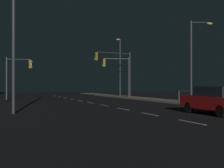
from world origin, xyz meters
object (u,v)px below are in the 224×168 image
Objects in this scene: traffic_light_overhead_east at (117,69)px; street_lamp_corner at (19,28)px; street_lamp_far_end at (195,53)px; car at (217,100)px; traffic_light_far_right at (115,64)px; street_lamp_across_street at (120,62)px; traffic_light_near_left at (18,70)px.

traffic_light_overhead_east is 0.61× the size of street_lamp_corner.
street_lamp_corner reaches higher than street_lamp_far_end.
traffic_light_overhead_east is (2.21, 21.09, 2.84)m from car.
traffic_light_overhead_east is (0.19, -0.19, -0.56)m from traffic_light_far_right.
street_lamp_across_street is (2.06, 3.65, 0.57)m from traffic_light_far_right.
traffic_light_far_right is at bearing -6.35° from traffic_light_near_left.
street_lamp_corner is (-0.91, -18.33, 1.51)m from traffic_light_near_left.
street_lamp_across_street is (13.44, 2.39, 1.41)m from traffic_light_near_left.
street_lamp_across_street is at bearing 10.07° from traffic_light_near_left.
street_lamp_across_street is at bearing 63.99° from traffic_light_overhead_east.
car is 0.54× the size of street_lamp_corner.
street_lamp_corner is at bearing -92.85° from traffic_light_near_left.
traffic_light_far_right is at bearing -119.42° from street_lamp_across_street.
traffic_light_far_right is at bearing 102.71° from street_lamp_far_end.
traffic_light_near_left reaches higher than car.
street_lamp_corner is 25.21m from street_lamp_across_street.
traffic_light_near_left is 0.59× the size of street_lamp_corner.
street_lamp_far_end reaches higher than traffic_light_near_left.
traffic_light_far_right is at bearing 54.24° from street_lamp_corner.
traffic_light_overhead_east is at bearing 102.07° from street_lamp_far_end.
street_lamp_far_end reaches higher than traffic_light_overhead_east.
street_lamp_corner is (-10.27, 4.21, 4.07)m from car.
traffic_light_far_right is 11.48m from traffic_light_near_left.
street_lamp_far_end is (2.62, -12.25, 0.81)m from traffic_light_overhead_east.
car is at bearing -99.30° from street_lamp_across_street.
traffic_light_overhead_east is 0.64× the size of street_lamp_across_street.
street_lamp_far_end is at bearing 17.05° from street_lamp_corner.
street_lamp_across_street is (4.08, 24.94, 3.97)m from car.
traffic_light_near_left is 0.97× the size of traffic_light_overhead_east.
car is at bearing -118.63° from street_lamp_far_end.
traffic_light_overhead_east reaches higher than car.
car is 11.82m from street_lamp_corner.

